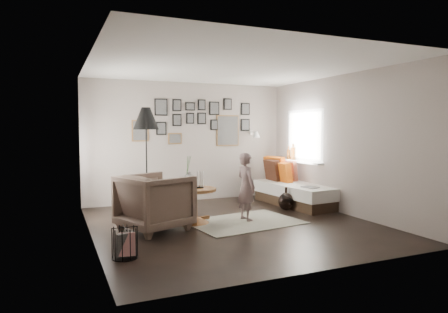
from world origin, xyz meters
name	(u,v)px	position (x,y,z in m)	size (l,w,h in m)	color
ground	(233,224)	(0.00, 0.00, 0.00)	(4.80, 4.80, 0.00)	black
wall_back	(188,142)	(0.00, 2.40, 1.30)	(4.50, 4.50, 0.00)	gray
wall_front	(324,155)	(0.00, -2.40, 1.30)	(4.50, 4.50, 0.00)	gray
wall_left	(90,149)	(-2.25, 0.00, 1.30)	(4.80, 4.80, 0.00)	gray
wall_right	(342,144)	(2.25, 0.00, 1.30)	(4.80, 4.80, 0.00)	gray
ceiling	(233,67)	(0.00, 0.00, 2.60)	(4.80, 4.80, 0.00)	white
door_left	(85,160)	(-2.23, 1.20, 1.05)	(0.00, 2.14, 2.14)	white
window_right	(298,159)	(2.18, 1.34, 0.93)	(0.15, 1.32, 1.30)	white
gallery_wall	(200,122)	(0.29, 2.38, 1.74)	(2.74, 0.03, 1.08)	brown
wall_sconce	(256,134)	(1.55, 2.13, 1.46)	(0.18, 0.36, 0.16)	white
rug	(244,222)	(0.22, 0.04, 0.01)	(1.83, 1.28, 0.01)	white
pedestal_table	(194,207)	(-0.59, 0.31, 0.28)	(0.76, 0.76, 0.60)	brown
vase	(189,178)	(-0.67, 0.33, 0.76)	(0.22, 0.22, 0.54)	black
candles	(200,180)	(-0.48, 0.31, 0.73)	(0.13, 0.13, 0.28)	black
daybed	(294,190)	(1.90, 1.07, 0.30)	(1.04, 2.09, 0.97)	black
magazine_on_daybed	(310,187)	(1.85, 0.43, 0.46)	(0.22, 0.30, 0.02)	black
armchair	(155,202)	(-1.29, 0.12, 0.44)	(0.95, 0.98, 0.89)	brown
armchair_cushion	(156,199)	(-1.26, 0.17, 0.48)	(0.40, 0.40, 0.10)	silver
floor_lamp	(146,123)	(-1.19, 1.16, 1.70)	(0.46, 0.46, 1.97)	black
magazine_basket	(125,243)	(-1.95, -1.07, 0.19)	(0.32, 0.32, 0.38)	black
demijohn_large	(286,201)	(1.42, 0.62, 0.18)	(0.30, 0.30, 0.45)	black
demijohn_small	(305,202)	(1.77, 0.50, 0.16)	(0.27, 0.27, 0.41)	black
child	(246,187)	(0.31, 0.15, 0.59)	(0.43, 0.28, 1.18)	#6E5757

